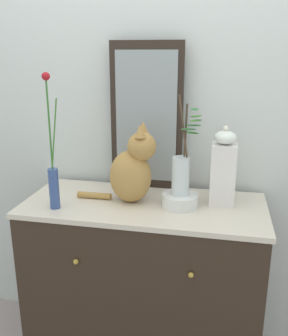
{
  "coord_description": "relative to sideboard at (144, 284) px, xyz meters",
  "views": [
    {
      "loc": [
        0.35,
        -1.69,
        1.63
      ],
      "look_at": [
        0.0,
        0.0,
        1.1
      ],
      "focal_mm": 40.49,
      "sensor_mm": 36.0,
      "label": 1
    }
  ],
  "objects": [
    {
      "name": "wall_back",
      "position": [
        0.0,
        0.34,
        0.84
      ],
      "size": [
        4.4,
        0.08,
        2.6
      ],
      "primitive_type": "cube",
      "color": "silver",
      "rests_on": "ground_plane"
    },
    {
      "name": "vase_slim_green",
      "position": [
        -0.4,
        -0.15,
        0.62
      ],
      "size": [
        0.07,
        0.05,
        0.63
      ],
      "color": "#344C89",
      "rests_on": "sideboard"
    },
    {
      "name": "cat_sitting",
      "position": [
        -0.06,
        0.01,
        0.63
      ],
      "size": [
        0.4,
        0.18,
        0.4
      ],
      "color": "#AF8143",
      "rests_on": "sideboard"
    },
    {
      "name": "jar_lidded_porcelain",
      "position": [
        0.37,
        0.08,
        0.64
      ],
      "size": [
        0.12,
        0.12,
        0.38
      ],
      "color": "white",
      "rests_on": "sideboard"
    },
    {
      "name": "sideboard",
      "position": [
        0.0,
        0.0,
        0.0
      ],
      "size": [
        1.18,
        0.54,
        0.92
      ],
      "color": "#2F2319",
      "rests_on": "ground_plane"
    },
    {
      "name": "mirror_leaning",
      "position": [
        -0.04,
        0.24,
        0.84
      ],
      "size": [
        0.38,
        0.03,
        0.77
      ],
      "color": "black",
      "rests_on": "sideboard"
    },
    {
      "name": "bowl_porcelain",
      "position": [
        0.18,
        -0.01,
        0.49
      ],
      "size": [
        0.17,
        0.17,
        0.06
      ],
      "primitive_type": "cylinder",
      "color": "white",
      "rests_on": "sideboard"
    },
    {
      "name": "vase_glass_clear",
      "position": [
        0.18,
        -0.01,
        0.64
      ],
      "size": [
        0.14,
        0.16,
        0.47
      ],
      "color": "silver",
      "rests_on": "bowl_porcelain"
    }
  ]
}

